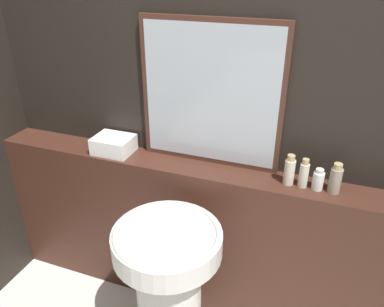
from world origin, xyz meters
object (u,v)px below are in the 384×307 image
Objects in this scene: pedestal_sink at (169,288)px; mirror at (210,95)px; towel_stack at (114,145)px; body_wash_bottle at (335,179)px; shampoo_bottle at (289,171)px; conditioner_bottle at (304,174)px; lotion_bottle at (318,180)px.

mirror reaches higher than pedestal_sink.
towel_stack is (-0.51, 0.43, 0.50)m from pedestal_sink.
mirror is at bearing 172.50° from body_wash_bottle.
shampoo_bottle is (0.98, 0.00, 0.03)m from towel_stack.
conditioner_bottle is 0.98× the size of body_wash_bottle.
conditioner_bottle is at bearing 180.00° from body_wash_bottle.
mirror is 0.60m from conditioner_bottle.
pedestal_sink is at bearing -40.10° from towel_stack.
towel_stack is (-0.54, -0.09, -0.33)m from mirror.
mirror is at bearing 171.53° from lotion_bottle.
towel_stack is 1.37× the size of shampoo_bottle.
shampoo_bottle is 1.06× the size of conditioner_bottle.
mirror is 4.76× the size of shampoo_bottle.
mirror is 3.48× the size of towel_stack.
mirror is 0.72m from body_wash_bottle.
pedestal_sink is at bearing -144.31° from lotion_bottle.
lotion_bottle reaches higher than towel_stack.
shampoo_bottle is at bearing 180.00° from conditioner_bottle.
pedestal_sink is 1.14× the size of mirror.
lotion_bottle reaches higher than pedestal_sink.
mirror is 0.64m from towel_stack.
body_wash_bottle is at bearing -0.00° from shampoo_bottle.
shampoo_bottle is at bearing 42.95° from pedestal_sink.
mirror is at bearing 168.93° from shampoo_bottle.
shampoo_bottle reaches higher than towel_stack.
lotion_bottle is 0.72× the size of body_wash_bottle.
towel_stack is at bearing 180.00° from lotion_bottle.
shampoo_bottle is 0.21m from body_wash_bottle.
mirror is at bearing 8.96° from towel_stack.
mirror is 0.54m from shampoo_bottle.
mirror reaches higher than lotion_bottle.
shampoo_bottle reaches higher than pedestal_sink.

